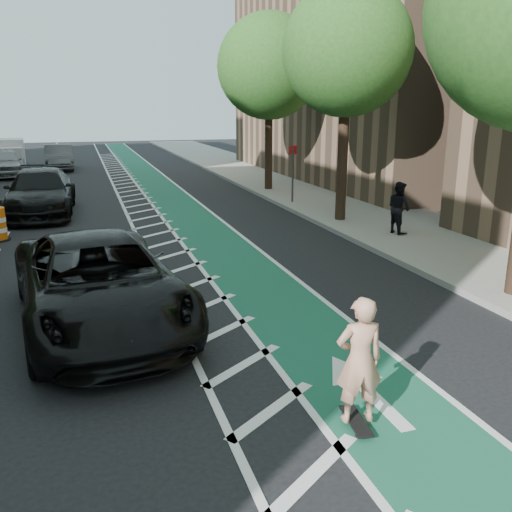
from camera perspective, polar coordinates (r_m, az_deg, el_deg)
name	(u,v)px	position (r m, az deg, el deg)	size (l,w,h in m)	color
ground	(139,343)	(9.85, -12.25, -8.91)	(120.00, 120.00, 0.00)	black
bike_lane	(194,221)	(19.74, -6.56, 3.65)	(2.00, 90.00, 0.01)	#1A5C42
buffer_strip	(152,224)	(19.52, -10.89, 3.33)	(1.40, 90.00, 0.01)	silver
sidewalk_right	(355,209)	(21.90, 10.41, 4.84)	(5.00, 90.00, 0.15)	gray
curb_right	(298,213)	(20.87, 4.43, 4.55)	(0.12, 90.00, 0.16)	gray
building_right_far	(407,6)	(34.66, 15.61, 24.03)	(14.00, 22.00, 19.00)	#84664C
tree_r_c	(349,51)	(19.11, 9.73, 20.54)	(4.20, 4.20, 7.90)	#382619
tree_r_d	(269,67)	(26.47, 1.35, 19.26)	(4.20, 4.20, 7.90)	#382619
sign_post	(293,173)	(22.71, 3.89, 8.69)	(0.35, 0.08, 2.47)	#4C4C4C
skateboard	(356,421)	(7.43, 10.47, -16.70)	(0.31, 0.77, 0.10)	black
skateboarder	(359,360)	(7.01, 10.82, -10.74)	(0.61, 0.40, 1.68)	tan
suv_near	(99,283)	(10.52, -16.20, -2.73)	(2.77, 6.00, 1.67)	black
suv_far	(41,192)	(22.38, -21.73, 6.24)	(2.38, 5.85, 1.70)	black
car_silver	(4,163)	(35.61, -25.01, 8.88)	(1.94, 4.81, 1.64)	gray
car_grey	(59,157)	(38.46, -20.02, 9.74)	(1.70, 4.89, 1.61)	#515256
pedestrian	(399,208)	(17.56, 14.79, 4.95)	(0.79, 0.62, 1.63)	black
box_truck	(9,154)	(42.18, -24.55, 9.76)	(2.28, 4.52, 1.82)	silver
barrel_c	(43,186)	(27.67, -21.54, 6.89)	(0.63, 0.63, 0.86)	#FD550D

